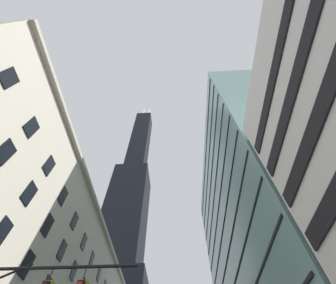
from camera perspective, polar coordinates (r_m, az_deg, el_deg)
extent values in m
cube|color=#B2A893|center=(42.32, -18.02, -16.43)|extent=(0.70, 59.11, 0.60)
cube|color=black|center=(23.31, -37.63, -18.28)|extent=(0.14, 1.40, 2.20)
cube|color=black|center=(26.82, -33.19, -25.32)|extent=(0.14, 1.40, 2.20)
cube|color=black|center=(22.89, -36.99, -2.07)|extent=(0.14, 1.40, 2.20)
cube|color=black|center=(25.49, -32.73, -11.29)|extent=(0.14, 1.40, 2.20)
cube|color=black|center=(28.74, -29.16, -18.57)|extent=(0.14, 1.40, 2.20)
cube|color=black|center=(32.43, -26.13, -24.23)|extent=(0.14, 1.40, 2.20)
cube|color=black|center=(36.44, -23.56, -28.66)|extent=(0.14, 1.40, 2.20)
cube|color=black|center=(24.28, -36.38, 13.47)|extent=(0.14, 1.40, 2.20)
cube|color=black|center=(25.80, -32.30, 3.32)|extent=(0.14, 1.40, 2.20)
cube|color=black|center=(28.13, -28.86, -5.44)|extent=(0.14, 1.40, 2.20)
cube|color=black|center=(31.10, -25.93, -12.68)|extent=(0.14, 1.40, 2.20)
cube|color=black|center=(34.55, -23.44, -18.55)|extent=(0.14, 1.40, 2.20)
cube|color=black|center=(38.33, -21.28, -23.28)|extent=(0.14, 1.40, 2.20)
cube|color=black|center=(42.37, -19.41, -27.12)|extent=(0.14, 1.40, 2.20)
cube|color=black|center=(46.60, -17.78, -30.25)|extent=(0.14, 1.40, 2.20)
cube|color=black|center=(105.21, -11.08, -18.74)|extent=(17.37, 17.37, 54.42)
cube|color=black|center=(150.02, -7.33, 0.02)|extent=(11.17, 11.17, 68.03)
cylinder|color=silver|center=(187.68, -6.59, 7.31)|extent=(1.20, 1.20, 18.56)
cylinder|color=silver|center=(187.13, -5.23, 7.39)|extent=(1.20, 1.20, 18.56)
cube|color=black|center=(13.96, 34.61, 4.64)|extent=(0.16, 12.54, 1.10)
cube|color=black|center=(16.27, 29.53, 9.86)|extent=(0.16, 12.54, 1.10)
cube|color=black|center=(18.78, 25.66, 13.69)|extent=(0.16, 12.54, 1.10)
cube|color=gray|center=(43.98, 26.75, -21.15)|extent=(18.24, 42.71, 47.17)
cube|color=black|center=(39.59, 15.36, -27.41)|extent=(0.12, 41.71, 0.24)
cube|color=black|center=(41.58, 14.04, -22.65)|extent=(0.12, 41.71, 0.24)
cube|color=black|center=(43.84, 12.93, -18.35)|extent=(0.12, 41.71, 0.24)
cube|color=black|center=(46.34, 11.98, -14.49)|extent=(0.12, 41.71, 0.24)
cube|color=black|center=(49.04, 11.15, -11.03)|extent=(0.12, 41.71, 0.24)
cube|color=black|center=(51.90, 10.43, -7.94)|extent=(0.12, 41.71, 0.24)
cube|color=black|center=(54.91, 9.80, -5.18)|extent=(0.12, 41.71, 0.24)
cylinder|color=black|center=(12.30, -29.05, -26.98)|extent=(8.04, 0.14, 0.14)
cylinder|color=black|center=(12.06, -28.46, -28.40)|extent=(0.04, 0.04, 0.60)
cylinder|color=black|center=(11.46, -21.10, -29.69)|extent=(0.04, 0.04, 0.60)
sphere|color=red|center=(11.14, -22.19, -31.39)|extent=(0.20, 0.20, 0.20)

